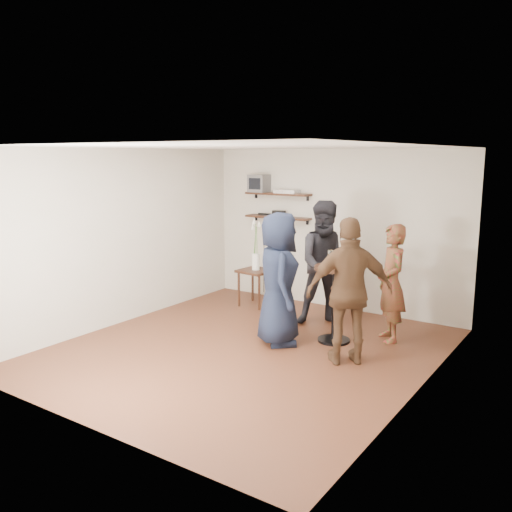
{
  "coord_description": "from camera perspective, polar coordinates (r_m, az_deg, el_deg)",
  "views": [
    {
      "loc": [
        3.87,
        -5.49,
        2.5
      ],
      "look_at": [
        -0.11,
        0.4,
        1.17
      ],
      "focal_mm": 38.0,
      "sensor_mm": 36.0,
      "label": 1
    }
  ],
  "objects": [
    {
      "name": "side_table",
      "position": [
        9.07,
        -0.02,
        -2.08
      ],
      "size": [
        0.55,
        0.55,
        0.61
      ],
      "rotation": [
        0.0,
        0.0,
        -0.08
      ],
      "color": "black",
      "rests_on": "room"
    },
    {
      "name": "radio",
      "position": [
        9.29,
        2.42,
        4.5
      ],
      "size": [
        0.22,
        0.1,
        0.1
      ],
      "primitive_type": "cube",
      "color": "black",
      "rests_on": "shelf_lower"
    },
    {
      "name": "shelf_upper",
      "position": [
        9.28,
        2.32,
        6.55
      ],
      "size": [
        1.2,
        0.25,
        0.04
      ],
      "primitive_type": "cube",
      "color": "black",
      "rests_on": "room"
    },
    {
      "name": "wine_glass_br",
      "position": [
        7.25,
        8.56,
        0.08
      ],
      "size": [
        0.07,
        0.07,
        0.22
      ],
      "color": "silver",
      "rests_on": "drinks_table"
    },
    {
      "name": "power_strip",
      "position": [
        9.5,
        1.04,
        4.42
      ],
      "size": [
        0.3,
        0.05,
        0.03
      ],
      "primitive_type": "cube",
      "color": "black",
      "rests_on": "shelf_lower"
    },
    {
      "name": "person_navy",
      "position": [
        7.18,
        2.39,
        -2.42
      ],
      "size": [
        0.98,
        1.03,
        1.77
      ],
      "primitive_type": "imported",
      "rotation": [
        0.0,
        0.0,
        2.25
      ],
      "color": "black",
      "rests_on": "room"
    },
    {
      "name": "wine_glass_fr",
      "position": [
        7.19,
        8.64,
        -0.1
      ],
      "size": [
        0.07,
        0.07,
        0.2
      ],
      "color": "silver",
      "rests_on": "drinks_table"
    },
    {
      "name": "wine_glass_bl",
      "position": [
        7.31,
        8.4,
        0.06
      ],
      "size": [
        0.07,
        0.07,
        0.2
      ],
      "color": "silver",
      "rests_on": "drinks_table"
    },
    {
      "name": "vase_lilies",
      "position": [
        9.0,
        -0.03,
        0.31
      ],
      "size": [
        0.19,
        0.19,
        0.9
      ],
      "rotation": [
        0.0,
        0.0,
        -0.08
      ],
      "color": "white",
      "rests_on": "side_table"
    },
    {
      "name": "shelf_lower",
      "position": [
        9.31,
        2.3,
        4.09
      ],
      "size": [
        1.2,
        0.25,
        0.04
      ],
      "primitive_type": "cube",
      "color": "black",
      "rests_on": "room"
    },
    {
      "name": "crt_monitor",
      "position": [
        9.47,
        0.37,
        7.65
      ],
      "size": [
        0.32,
        0.3,
        0.3
      ],
      "primitive_type": "cube",
      "color": "#59595B",
      "rests_on": "shelf_upper"
    },
    {
      "name": "room",
      "position": [
        6.83,
        -1.09,
        0.45
      ],
      "size": [
        4.58,
        5.08,
        2.68
      ],
      "color": "#4B2518",
      "rests_on": "ground"
    },
    {
      "name": "drinks_table",
      "position": [
        7.36,
        8.31,
        -3.93
      ],
      "size": [
        0.57,
        0.57,
        1.04
      ],
      "color": "black",
      "rests_on": "room"
    },
    {
      "name": "person_dark",
      "position": [
        8.04,
        7.48,
        -0.8
      ],
      "size": [
        1.14,
        1.09,
        1.85
      ],
      "primitive_type": "imported",
      "rotation": [
        0.0,
        0.0,
        0.61
      ],
      "color": "black",
      "rests_on": "room"
    },
    {
      "name": "person_plaid",
      "position": [
        7.52,
        14.06,
        -2.79
      ],
      "size": [
        0.66,
        0.7,
        1.6
      ],
      "primitive_type": "imported",
      "rotation": [
        0.0,
        0.0,
        -0.91
      ],
      "color": "#A91325",
      "rests_on": "room"
    },
    {
      "name": "wine_glass_fl",
      "position": [
        7.25,
        7.83,
        0.07
      ],
      "size": [
        0.07,
        0.07,
        0.22
      ],
      "color": "silver",
      "rests_on": "drinks_table"
    },
    {
      "name": "dvd_deck",
      "position": [
        9.18,
        3.31,
        6.79
      ],
      "size": [
        0.4,
        0.24,
        0.06
      ],
      "primitive_type": "cube",
      "color": "silver",
      "rests_on": "shelf_upper"
    },
    {
      "name": "person_brown",
      "position": [
        6.58,
        9.84,
        -3.7
      ],
      "size": [
        1.09,
        1.0,
        1.79
      ],
      "primitive_type": "imported",
      "rotation": [
        0.0,
        0.0,
        3.82
      ],
      "color": "#4E3421",
      "rests_on": "room"
    }
  ]
}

